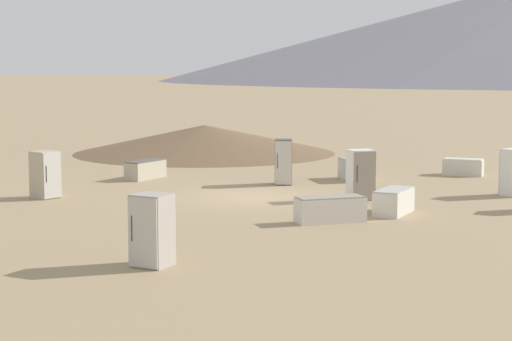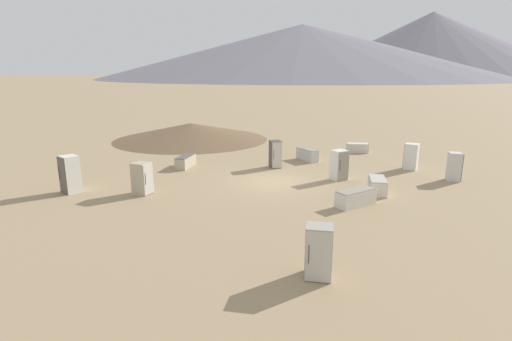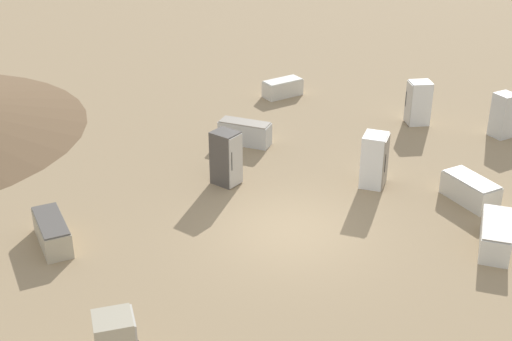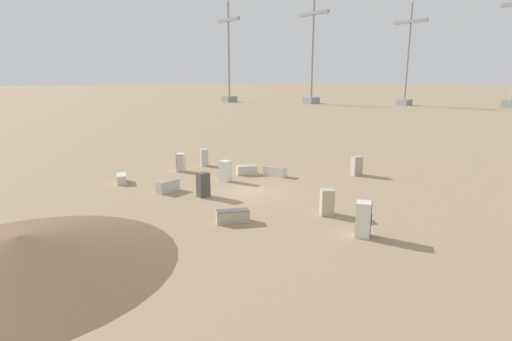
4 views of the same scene
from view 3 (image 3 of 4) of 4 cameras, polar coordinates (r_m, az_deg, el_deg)
ground_plane at (r=19.00m, az=2.87°, el=-4.78°), size 1000.00×1000.00×0.00m
discarded_fridge_2 at (r=25.93m, az=12.86°, el=5.30°), size 0.99×0.99×1.56m
discarded_fridge_3 at (r=21.06m, az=16.77°, el=-1.51°), size 1.39×1.84×0.73m
discarded_fridge_4 at (r=18.94m, az=-16.00°, el=-4.74°), size 1.44×1.94×0.71m
discarded_fridge_5 at (r=28.09m, az=2.15°, el=6.62°), size 1.67×1.17×0.66m
discarded_fridge_6 at (r=21.17m, az=9.45°, el=0.81°), size 0.93×0.89×1.62m
discarded_fridge_8 at (r=25.64m, az=19.18°, el=4.20°), size 0.85×0.84×1.54m
discarded_fridge_9 at (r=21.01m, az=-2.41°, el=1.01°), size 0.63×0.80×1.65m
discarded_fridge_10 at (r=23.80m, az=-0.90°, el=3.04°), size 1.02×1.82×0.79m
discarded_fridge_11 at (r=19.08m, az=18.61°, el=-4.89°), size 2.04×1.29×0.72m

